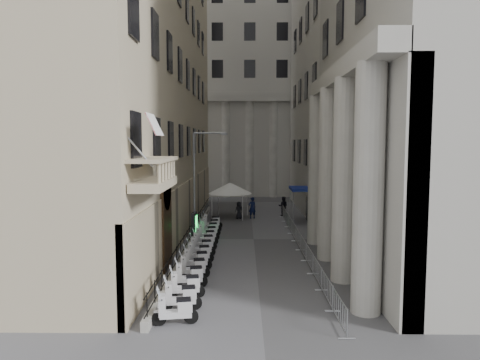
# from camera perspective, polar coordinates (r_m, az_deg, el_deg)

# --- Properties ---
(left_building) EXTENTS (5.00, 36.00, 34.00)m
(left_building) POSITION_cam_1_polar(r_m,az_deg,el_deg) (35.08, -11.49, 21.66)
(left_building) COLOR tan
(left_building) RESTS_ON ground
(far_building) EXTENTS (22.00, 10.00, 30.00)m
(far_building) POSITION_cam_1_polar(r_m,az_deg,el_deg) (59.46, 1.24, 12.85)
(far_building) COLOR beige
(far_building) RESTS_ON ground
(iron_fence) EXTENTS (0.30, 28.00, 1.40)m
(iron_fence) POSITION_cam_1_polar(r_m,az_deg,el_deg) (29.92, -6.47, -8.33)
(iron_fence) COLOR black
(iron_fence) RESTS_ON ground
(blue_awning) EXTENTS (1.60, 3.00, 3.00)m
(blue_awning) POSITION_cam_1_polar(r_m,az_deg,el_deg) (37.84, 7.92, -5.53)
(blue_awning) COLOR navy
(blue_awning) RESTS_ON ground
(flag) EXTENTS (1.00, 1.40, 8.20)m
(flag) POSITION_cam_1_polar(r_m,az_deg,el_deg) (17.64, -10.86, -18.07)
(flag) COLOR #9E0C11
(flag) RESTS_ON ground
(scooter_0) EXTENTS (1.47, 0.77, 1.50)m
(scooter_0) POSITION_cam_1_polar(r_m,az_deg,el_deg) (17.29, -8.54, -18.52)
(scooter_0) COLOR silver
(scooter_0) RESTS_ON ground
(scooter_1) EXTENTS (1.47, 0.77, 1.50)m
(scooter_1) POSITION_cam_1_polar(r_m,az_deg,el_deg) (18.56, -7.84, -16.83)
(scooter_1) COLOR silver
(scooter_1) RESTS_ON ground
(scooter_2) EXTENTS (1.47, 0.77, 1.50)m
(scooter_2) POSITION_cam_1_polar(r_m,az_deg,el_deg) (19.84, -7.23, -15.34)
(scooter_2) COLOR silver
(scooter_2) RESTS_ON ground
(scooter_3) EXTENTS (1.47, 0.77, 1.50)m
(scooter_3) POSITION_cam_1_polar(r_m,az_deg,el_deg) (21.14, -6.71, -14.04)
(scooter_3) COLOR silver
(scooter_3) RESTS_ON ground
(scooter_4) EXTENTS (1.47, 0.77, 1.50)m
(scooter_4) POSITION_cam_1_polar(r_m,az_deg,el_deg) (22.45, -6.25, -12.89)
(scooter_4) COLOR silver
(scooter_4) RESTS_ON ground
(scooter_5) EXTENTS (1.47, 0.77, 1.50)m
(scooter_5) POSITION_cam_1_polar(r_m,az_deg,el_deg) (23.77, -5.84, -11.86)
(scooter_5) COLOR silver
(scooter_5) RESTS_ON ground
(scooter_6) EXTENTS (1.47, 0.77, 1.50)m
(scooter_6) POSITION_cam_1_polar(r_m,az_deg,el_deg) (25.09, -5.49, -10.95)
(scooter_6) COLOR silver
(scooter_6) RESTS_ON ground
(scooter_7) EXTENTS (1.47, 0.77, 1.50)m
(scooter_7) POSITION_cam_1_polar(r_m,az_deg,el_deg) (26.43, -5.16, -10.12)
(scooter_7) COLOR silver
(scooter_7) RESTS_ON ground
(scooter_8) EXTENTS (1.47, 0.77, 1.50)m
(scooter_8) POSITION_cam_1_polar(r_m,az_deg,el_deg) (27.77, -4.88, -9.37)
(scooter_8) COLOR silver
(scooter_8) RESTS_ON ground
(scooter_9) EXTENTS (1.47, 0.77, 1.50)m
(scooter_9) POSITION_cam_1_polar(r_m,az_deg,el_deg) (29.11, -4.62, -8.70)
(scooter_9) COLOR silver
(scooter_9) RESTS_ON ground
(scooter_10) EXTENTS (1.47, 0.77, 1.50)m
(scooter_10) POSITION_cam_1_polar(r_m,az_deg,el_deg) (30.46, -4.38, -8.08)
(scooter_10) COLOR silver
(scooter_10) RESTS_ON ground
(scooter_11) EXTENTS (1.47, 0.77, 1.50)m
(scooter_11) POSITION_cam_1_polar(r_m,az_deg,el_deg) (31.81, -4.16, -7.51)
(scooter_11) COLOR silver
(scooter_11) RESTS_ON ground
(scooter_12) EXTENTS (1.47, 0.77, 1.50)m
(scooter_12) POSITION_cam_1_polar(r_m,az_deg,el_deg) (33.16, -3.96, -6.99)
(scooter_12) COLOR silver
(scooter_12) RESTS_ON ground
(scooter_13) EXTENTS (1.47, 0.77, 1.50)m
(scooter_13) POSITION_cam_1_polar(r_m,az_deg,el_deg) (34.52, -3.78, -6.51)
(scooter_13) COLOR silver
(scooter_13) RESTS_ON ground
(barrier_0) EXTENTS (0.60, 2.40, 1.10)m
(barrier_0) POSITION_cam_1_polar(r_m,az_deg,el_deg) (17.52, 13.09, -18.28)
(barrier_0) COLOR #A2A4A9
(barrier_0) RESTS_ON ground
(barrier_1) EXTENTS (0.60, 2.40, 1.10)m
(barrier_1) POSITION_cam_1_polar(r_m,az_deg,el_deg) (19.79, 11.46, -15.46)
(barrier_1) COLOR #A2A4A9
(barrier_1) RESTS_ON ground
(barrier_2) EXTENTS (0.60, 2.40, 1.10)m
(barrier_2) POSITION_cam_1_polar(r_m,az_deg,el_deg) (22.11, 10.21, -13.22)
(barrier_2) COLOR #A2A4A9
(barrier_2) RESTS_ON ground
(barrier_3) EXTENTS (0.60, 2.40, 1.10)m
(barrier_3) POSITION_cam_1_polar(r_m,az_deg,el_deg) (24.47, 9.21, -11.41)
(barrier_3) COLOR #A2A4A9
(barrier_3) RESTS_ON ground
(barrier_4) EXTENTS (0.60, 2.40, 1.10)m
(barrier_4) POSITION_cam_1_polar(r_m,az_deg,el_deg) (26.85, 8.40, -9.91)
(barrier_4) COLOR #A2A4A9
(barrier_4) RESTS_ON ground
(barrier_5) EXTENTS (0.60, 2.40, 1.10)m
(barrier_5) POSITION_cam_1_polar(r_m,az_deg,el_deg) (29.25, 7.72, -8.66)
(barrier_5) COLOR #A2A4A9
(barrier_5) RESTS_ON ground
(barrier_6) EXTENTS (0.60, 2.40, 1.10)m
(barrier_6) POSITION_cam_1_polar(r_m,az_deg,el_deg) (31.67, 7.16, -7.60)
(barrier_6) COLOR #A2A4A9
(barrier_6) RESTS_ON ground
(barrier_7) EXTENTS (0.60, 2.40, 1.10)m
(barrier_7) POSITION_cam_1_polar(r_m,az_deg,el_deg) (34.10, 6.67, -6.68)
(barrier_7) COLOR #A2A4A9
(barrier_7) RESTS_ON ground
(barrier_8) EXTENTS (0.60, 2.40, 1.10)m
(barrier_8) POSITION_cam_1_polar(r_m,az_deg,el_deg) (36.53, 6.25, -5.89)
(barrier_8) COLOR #A2A4A9
(barrier_8) RESTS_ON ground
(barrier_9) EXTENTS (0.60, 2.40, 1.10)m
(barrier_9) POSITION_cam_1_polar(r_m,az_deg,el_deg) (38.98, 5.89, -5.20)
(barrier_9) COLOR #A2A4A9
(barrier_9) RESTS_ON ground
(security_tent) EXTENTS (3.98, 3.98, 3.23)m
(security_tent) POSITION_cam_1_polar(r_m,az_deg,el_deg) (39.50, -1.61, -1.08)
(security_tent) COLOR silver
(security_tent) RESTS_ON ground
(street_lamp) EXTENTS (2.42, 0.85, 7.61)m
(street_lamp) POSITION_cam_1_polar(r_m,az_deg,el_deg) (30.24, -5.61, 0.46)
(street_lamp) COLOR gray
(street_lamp) RESTS_ON ground
(info_kiosk) EXTENTS (0.35, 0.95, 1.99)m
(info_kiosk) POSITION_cam_1_polar(r_m,az_deg,el_deg) (30.46, -6.10, -6.16)
(info_kiosk) COLOR black
(info_kiosk) RESTS_ON ground
(pedestrian_a) EXTENTS (0.83, 0.70, 1.95)m
(pedestrian_a) POSITION_cam_1_polar(r_m,az_deg,el_deg) (38.97, 1.63, -3.72)
(pedestrian_a) COLOR #0D1437
(pedestrian_a) RESTS_ON ground
(pedestrian_b) EXTENTS (0.97, 0.80, 1.83)m
(pedestrian_b) POSITION_cam_1_polar(r_m,az_deg,el_deg) (40.50, 5.77, -3.50)
(pedestrian_b) COLOR black
(pedestrian_b) RESTS_ON ground
(pedestrian_c) EXTENTS (0.92, 0.81, 1.58)m
(pedestrian_c) POSITION_cam_1_polar(r_m,az_deg,el_deg) (38.73, -0.15, -4.05)
(pedestrian_c) COLOR black
(pedestrian_c) RESTS_ON ground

